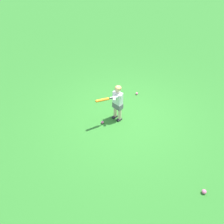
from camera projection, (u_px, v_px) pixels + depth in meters
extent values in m
plane|color=#2D7528|center=(127.00, 117.00, 7.10)|extent=(40.00, 40.00, 0.00)
cube|color=#232328|center=(119.00, 119.00, 6.99)|extent=(0.12, 0.17, 0.05)
cylinder|color=beige|center=(120.00, 114.00, 6.88)|extent=(0.09, 0.09, 0.34)
cube|color=#232328|center=(115.00, 117.00, 7.08)|extent=(0.12, 0.17, 0.05)
cylinder|color=beige|center=(115.00, 111.00, 6.97)|extent=(0.09, 0.09, 0.34)
cube|color=slate|center=(118.00, 106.00, 6.77)|extent=(0.30, 0.21, 0.16)
cube|color=white|center=(118.00, 98.00, 6.61)|extent=(0.28, 0.20, 0.34)
sphere|color=beige|center=(118.00, 89.00, 6.43)|extent=(0.17, 0.17, 0.17)
ellipsoid|color=tan|center=(118.00, 88.00, 6.41)|extent=(0.21, 0.21, 0.11)
sphere|color=orange|center=(114.00, 98.00, 6.47)|extent=(0.04, 0.04, 0.04)
cylinder|color=black|center=(111.00, 98.00, 6.43)|extent=(0.09, 0.14, 0.05)
cylinder|color=orange|center=(103.00, 100.00, 6.32)|extent=(0.23, 0.33, 0.11)
sphere|color=orange|center=(97.00, 101.00, 6.24)|extent=(0.07, 0.07, 0.07)
cylinder|color=white|center=(116.00, 97.00, 6.47)|extent=(0.29, 0.22, 0.14)
cylinder|color=white|center=(114.00, 96.00, 6.50)|extent=(0.21, 0.30, 0.14)
sphere|color=pink|center=(137.00, 93.00, 7.92)|extent=(0.08, 0.08, 0.08)
sphere|color=pink|center=(102.00, 122.00, 6.88)|extent=(0.08, 0.08, 0.08)
sphere|color=pink|center=(204.00, 192.00, 5.22)|extent=(0.10, 0.10, 0.10)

